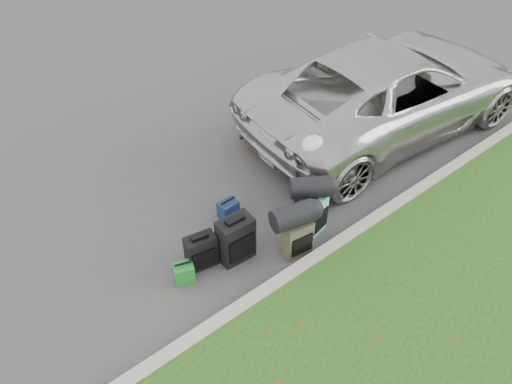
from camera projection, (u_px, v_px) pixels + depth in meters
ground at (269, 223)px, 7.56m from camera, size 120.00×120.00×0.00m
curb at (315, 259)px, 6.93m from camera, size 120.00×0.18×0.15m
suv at (389, 89)px, 9.00m from camera, size 5.82×3.00×1.57m
suitcase_small_black at (201, 251)px, 6.79m from camera, size 0.45×0.30×0.52m
suitcase_large_black_left at (236, 239)px, 6.84m from camera, size 0.50×0.32×0.70m
suitcase_olive at (297, 237)px, 6.96m from camera, size 0.44×0.31×0.56m
suitcase_teal at (311, 216)px, 7.23m from camera, size 0.49×0.35×0.64m
suitcase_large_black_right at (312, 181)px, 7.70m from camera, size 0.59×0.45×0.78m
tote_green at (184, 273)px, 6.66m from camera, size 0.31×0.28×0.29m
tote_navy at (228, 210)px, 7.56m from camera, size 0.29×0.23×0.30m
duffel_left at (293, 216)px, 6.65m from camera, size 0.66×0.45×0.32m
duffel_right at (310, 187)px, 6.97m from camera, size 0.63×0.56×0.31m
trash_bag at (313, 149)px, 7.33m from camera, size 0.41×0.41×0.41m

